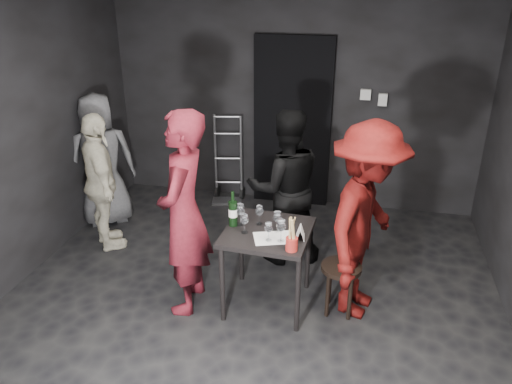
% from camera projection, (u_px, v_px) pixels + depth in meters
% --- Properties ---
extents(floor, '(4.50, 5.00, 0.02)m').
position_uv_depth(floor, '(245.00, 315.00, 4.39)').
color(floor, black).
rests_on(floor, ground).
extents(wall_back, '(4.50, 0.04, 2.70)m').
position_uv_depth(wall_back, '(294.00, 98.00, 6.06)').
color(wall_back, black).
rests_on(wall_back, ground).
extents(doorway, '(0.95, 0.10, 2.10)m').
position_uv_depth(doorway, '(292.00, 123.00, 6.13)').
color(doorway, black).
rests_on(doorway, ground).
extents(wallbox_upper, '(0.12, 0.06, 0.12)m').
position_uv_depth(wallbox_upper, '(366.00, 94.00, 5.80)').
color(wallbox_upper, '#B7B7B2').
rests_on(wallbox_upper, wall_back).
extents(wallbox_lower, '(0.10, 0.06, 0.14)m').
position_uv_depth(wallbox_lower, '(383.00, 100.00, 5.78)').
color(wallbox_lower, '#B7B7B2').
rests_on(wallbox_lower, wall_back).
extents(hand_truck, '(0.38, 0.33, 1.13)m').
position_uv_depth(hand_truck, '(228.00, 185.00, 6.50)').
color(hand_truck, '#B2B2B7').
rests_on(hand_truck, floor).
extents(tasting_table, '(0.72, 0.72, 0.75)m').
position_uv_depth(tasting_table, '(268.00, 240.00, 4.29)').
color(tasting_table, black).
rests_on(tasting_table, floor).
extents(stool, '(0.35, 0.35, 0.47)m').
position_uv_depth(stool, '(341.00, 275.00, 4.30)').
color(stool, black).
rests_on(stool, floor).
extents(server_red, '(0.58, 0.83, 2.17)m').
position_uv_depth(server_red, '(183.00, 194.00, 4.12)').
color(server_red, maroon).
rests_on(server_red, floor).
extents(woman_black, '(0.93, 0.72, 1.70)m').
position_uv_depth(woman_black, '(285.00, 183.00, 4.94)').
color(woman_black, black).
rests_on(woman_black, floor).
extents(man_maroon, '(0.93, 1.40, 2.00)m').
position_uv_depth(man_maroon, '(367.00, 208.00, 4.09)').
color(man_maroon, '#4D0B09').
rests_on(man_maroon, floor).
extents(bystander_cream, '(0.87, 0.93, 1.48)m').
position_uv_depth(bystander_cream, '(101.00, 184.00, 5.20)').
color(bystander_cream, '#EEE5C7').
rests_on(bystander_cream, floor).
extents(bystander_grey, '(0.89, 0.80, 1.61)m').
position_uv_depth(bystander_grey, '(101.00, 158.00, 5.70)').
color(bystander_grey, '#58595C').
rests_on(bystander_grey, floor).
extents(tasting_mat, '(0.39, 0.32, 0.00)m').
position_uv_depth(tasting_mat, '(274.00, 238.00, 4.13)').
color(tasting_mat, white).
rests_on(tasting_mat, tasting_table).
extents(wine_glass_a, '(0.09, 0.09, 0.19)m').
position_uv_depth(wine_glass_a, '(244.00, 223.00, 4.18)').
color(wine_glass_a, white).
rests_on(wine_glass_a, tasting_table).
extents(wine_glass_b, '(0.09, 0.09, 0.22)m').
position_uv_depth(wine_glass_b, '(240.00, 213.00, 4.30)').
color(wine_glass_b, white).
rests_on(wine_glass_b, tasting_table).
extents(wine_glass_c, '(0.09, 0.09, 0.19)m').
position_uv_depth(wine_glass_c, '(259.00, 214.00, 4.32)').
color(wine_glass_c, white).
rests_on(wine_glass_c, tasting_table).
extents(wine_glass_d, '(0.07, 0.07, 0.18)m').
position_uv_depth(wine_glass_d, '(268.00, 231.00, 4.05)').
color(wine_glass_d, white).
rests_on(wine_glass_d, tasting_table).
extents(wine_glass_e, '(0.08, 0.08, 0.22)m').
position_uv_depth(wine_glass_e, '(281.00, 230.00, 4.04)').
color(wine_glass_e, white).
rests_on(wine_glass_e, tasting_table).
extents(wine_glass_f, '(0.09, 0.09, 0.20)m').
position_uv_depth(wine_glass_f, '(277.00, 221.00, 4.20)').
color(wine_glass_f, white).
rests_on(wine_glass_f, tasting_table).
extents(wine_bottle, '(0.08, 0.08, 0.32)m').
position_uv_depth(wine_bottle, '(233.00, 213.00, 4.28)').
color(wine_bottle, black).
rests_on(wine_bottle, tasting_table).
extents(breadstick_cup, '(0.10, 0.10, 0.31)m').
position_uv_depth(breadstick_cup, '(292.00, 235.00, 3.90)').
color(breadstick_cup, '#A1231D').
rests_on(breadstick_cup, tasting_table).
extents(reserved_card, '(0.10, 0.14, 0.10)m').
position_uv_depth(reserved_card, '(299.00, 232.00, 4.11)').
color(reserved_card, white).
rests_on(reserved_card, tasting_table).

